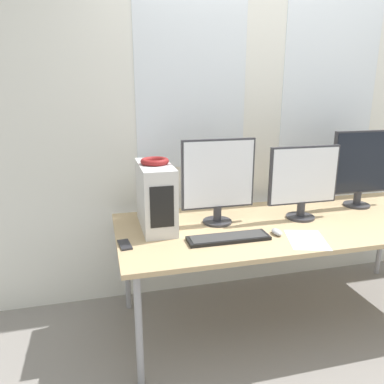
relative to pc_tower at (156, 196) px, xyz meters
name	(u,v)px	position (x,y,z in m)	size (l,w,h in m)	color
ground_plane	(322,359)	(0.89, -0.60, -0.91)	(14.00, 14.00, 0.00)	gray
wall_back	(261,116)	(0.89, 0.45, 0.44)	(8.00, 0.07, 2.70)	silver
desk	(292,227)	(0.89, -0.14, -0.24)	(2.30, 0.92, 0.71)	tan
pc_tower	(156,196)	(0.00, 0.00, 0.00)	(0.20, 0.47, 0.41)	silver
headphones	(155,161)	(0.00, 0.00, 0.22)	(0.17, 0.17, 0.03)	maroon
monitor_main	(218,179)	(0.40, -0.03, 0.09)	(0.48, 0.19, 0.55)	#333338
monitor_right_near	(303,180)	(0.97, -0.09, 0.06)	(0.49, 0.19, 0.49)	#333338
monitor_right_far	(361,167)	(1.52, 0.05, 0.10)	(0.48, 0.19, 0.56)	#333338
keyboard	(228,238)	(0.37, -0.32, -0.19)	(0.48, 0.14, 0.02)	black
mouse	(277,232)	(0.68, -0.31, -0.19)	(0.05, 0.10, 0.03)	#B2B2B7
cell_phone	(125,245)	(-0.22, -0.25, -0.20)	(0.08, 0.15, 0.01)	#232328
paper_sheet_left	(307,240)	(0.81, -0.43, -0.20)	(0.29, 0.35, 0.00)	white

